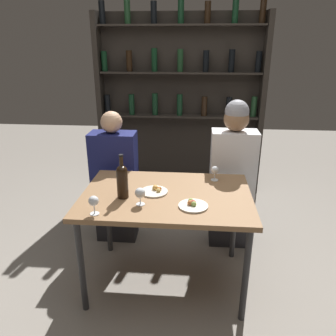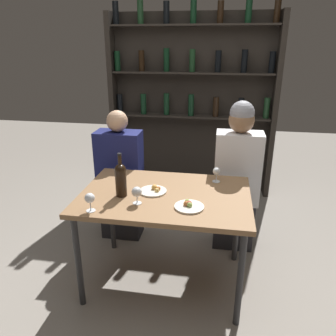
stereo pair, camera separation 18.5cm
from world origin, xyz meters
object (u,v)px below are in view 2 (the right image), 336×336
at_px(wine_glass_1, 90,199).
at_px(seated_person_left, 120,180).
at_px(wine_bottle, 121,178).
at_px(food_plate_0, 154,190).
at_px(wine_glass_2, 217,172).
at_px(seated_person_right, 237,179).
at_px(wine_glass_0, 137,192).
at_px(food_plate_1, 189,206).

distance_m(wine_glass_1, seated_person_left, 0.97).
height_order(wine_bottle, seated_person_left, seated_person_left).
distance_m(wine_bottle, food_plate_0, 0.26).
relative_size(wine_glass_2, seated_person_right, 0.09).
height_order(food_plate_0, seated_person_right, seated_person_right).
bearing_deg(seated_person_left, seated_person_right, 0.00).
bearing_deg(wine_glass_1, wine_glass_0, 29.75).
height_order(wine_bottle, wine_glass_1, wine_bottle).
relative_size(food_plate_0, food_plate_1, 1.01).
bearing_deg(wine_glass_1, seated_person_left, 96.17).
bearing_deg(food_plate_0, seated_person_left, 127.53).
distance_m(wine_glass_2, food_plate_1, 0.49).
xyz_separation_m(wine_glass_2, food_plate_1, (-0.16, -0.46, -0.07)).
distance_m(wine_glass_0, wine_glass_1, 0.31).
distance_m(food_plate_0, seated_person_left, 0.75).
height_order(wine_glass_0, food_plate_1, wine_glass_0).
relative_size(wine_glass_0, food_plate_0, 0.61).
distance_m(wine_glass_2, food_plate_0, 0.52).
height_order(food_plate_1, seated_person_left, seated_person_left).
xyz_separation_m(wine_glass_1, seated_person_left, (-0.10, 0.92, -0.27)).
bearing_deg(seated_person_right, wine_glass_1, -135.98).
relative_size(wine_glass_1, food_plate_1, 0.64).
relative_size(wine_glass_1, seated_person_right, 0.09).
bearing_deg(wine_bottle, food_plate_0, 25.19).
xyz_separation_m(wine_glass_1, food_plate_1, (0.62, 0.15, -0.08)).
bearing_deg(wine_bottle, food_plate_1, -11.32).
bearing_deg(wine_bottle, seated_person_right, 39.09).
xyz_separation_m(wine_glass_2, food_plate_0, (-0.44, -0.26, -0.07)).
relative_size(wine_glass_0, food_plate_1, 0.61).
relative_size(food_plate_1, seated_person_left, 0.16).
xyz_separation_m(wine_glass_0, seated_person_right, (0.69, 0.77, -0.18)).
height_order(wine_glass_2, seated_person_left, seated_person_left).
height_order(wine_bottle, food_plate_1, wine_bottle).
bearing_deg(wine_glass_1, wine_bottle, 62.95).
height_order(wine_glass_1, seated_person_right, seated_person_right).
bearing_deg(wine_glass_2, food_plate_0, -149.40).
bearing_deg(seated_person_left, food_plate_1, -47.02).
height_order(food_plate_0, seated_person_left, seated_person_left).
bearing_deg(wine_bottle, seated_person_left, 108.77).
bearing_deg(wine_bottle, wine_glass_2, 28.91).
relative_size(wine_glass_0, wine_glass_2, 1.03).
relative_size(food_plate_1, seated_person_right, 0.15).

